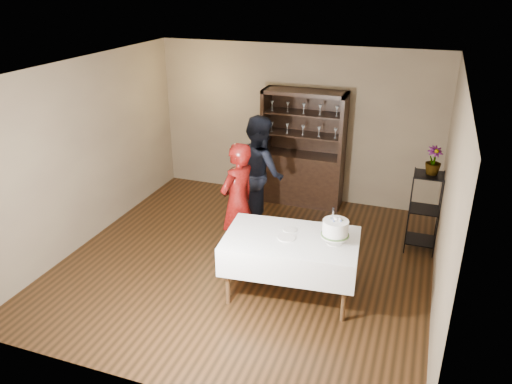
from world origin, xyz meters
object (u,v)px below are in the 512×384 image
cake (335,229)px  plant_etagere (424,209)px  man (259,173)px  potted_plant (434,161)px  woman (238,203)px  cake_table (291,251)px  china_hutch (302,167)px

cake → plant_etagere: bearing=60.1°
man → potted_plant: man is taller
man → cake: 2.22m
woman → cake: 1.58m
potted_plant → plant_etagere: bearing=-137.0°
cake_table → cake: (0.52, 0.04, 0.38)m
cake_table → potted_plant: (1.52, 1.76, 0.76)m
china_hutch → potted_plant: size_ratio=5.04×
china_hutch → cake_table: bearing=-78.1°
plant_etagere → man: man is taller
cake → potted_plant: 2.03m
cake_table → man: 1.95m
cake_table → man: bearing=120.9°
china_hutch → plant_etagere: china_hutch is taller
china_hutch → cake_table: 2.84m
woman → cake_table: bearing=77.9°
plant_etagere → cake_table: plant_etagere is taller
china_hutch → woman: bearing=-99.4°
china_hutch → man: size_ratio=1.09×
woman → china_hutch: bearing=-168.3°
woman → potted_plant: bearing=135.9°
man → cake_table: bearing=166.5°
china_hutch → woman: china_hutch is taller
woman → plant_etagere: bearing=135.6°
cake_table → woman: bearing=146.8°
china_hutch → cake: size_ratio=4.25×
cake_table → woman: woman is taller
woman → cake: size_ratio=3.66×
plant_etagere → cake: 1.98m
plant_etagere → cake: size_ratio=2.55×
china_hutch → man: (-0.40, -1.13, 0.25)m
woman → potted_plant: (2.46, 1.14, 0.52)m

